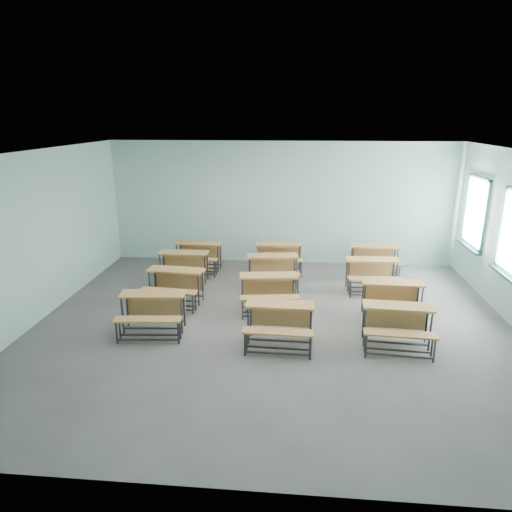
{
  "coord_description": "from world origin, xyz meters",
  "views": [
    {
      "loc": [
        0.4,
        -7.85,
        3.79
      ],
      "look_at": [
        -0.42,
        1.2,
        1.0
      ],
      "focal_mm": 32.0,
      "sensor_mm": 36.0,
      "label": 1
    }
  ],
  "objects_px": {
    "desk_unit_r0c0": "(152,307)",
    "desk_unit_r2c1": "(273,266)",
    "desk_unit_r0c2": "(398,321)",
    "desk_unit_r3c2": "(375,256)",
    "desk_unit_r3c0": "(198,252)",
    "desk_unit_r2c2": "(373,270)",
    "desk_unit_r0c1": "(280,319)",
    "desk_unit_r1c0": "(174,282)",
    "desk_unit_r2c0": "(183,263)",
    "desk_unit_r3c1": "(279,253)",
    "desk_unit_r1c2": "(393,295)",
    "desk_unit_r1c1": "(269,288)"
  },
  "relations": [
    {
      "from": "desk_unit_r0c2",
      "to": "desk_unit_r2c0",
      "type": "xyz_separation_m",
      "value": [
        -4.39,
        2.78,
        0.0
      ]
    },
    {
      "from": "desk_unit_r3c0",
      "to": "desk_unit_r2c0",
      "type": "bearing_deg",
      "value": -97.14
    },
    {
      "from": "desk_unit_r1c1",
      "to": "desk_unit_r3c0",
      "type": "height_order",
      "value": "same"
    },
    {
      "from": "desk_unit_r1c0",
      "to": "desk_unit_r3c2",
      "type": "height_order",
      "value": "same"
    },
    {
      "from": "desk_unit_r0c0",
      "to": "desk_unit_r1c1",
      "type": "bearing_deg",
      "value": 25.13
    },
    {
      "from": "desk_unit_r1c0",
      "to": "desk_unit_r1c2",
      "type": "relative_size",
      "value": 1.03
    },
    {
      "from": "desk_unit_r0c1",
      "to": "desk_unit_r1c2",
      "type": "bearing_deg",
      "value": 32.55
    },
    {
      "from": "desk_unit_r0c0",
      "to": "desk_unit_r1c2",
      "type": "bearing_deg",
      "value": 7.55
    },
    {
      "from": "desk_unit_r1c1",
      "to": "desk_unit_r3c1",
      "type": "bearing_deg",
      "value": 80.3
    },
    {
      "from": "desk_unit_r2c0",
      "to": "desk_unit_r1c0",
      "type": "bearing_deg",
      "value": -84.05
    },
    {
      "from": "desk_unit_r1c0",
      "to": "desk_unit_r1c2",
      "type": "height_order",
      "value": "same"
    },
    {
      "from": "desk_unit_r3c2",
      "to": "desk_unit_r2c1",
      "type": "bearing_deg",
      "value": -155.51
    },
    {
      "from": "desk_unit_r0c2",
      "to": "desk_unit_r1c1",
      "type": "bearing_deg",
      "value": 152.87
    },
    {
      "from": "desk_unit_r0c2",
      "to": "desk_unit_r3c2",
      "type": "height_order",
      "value": "same"
    },
    {
      "from": "desk_unit_r3c0",
      "to": "desk_unit_r2c2",
      "type": "bearing_deg",
      "value": -11.07
    },
    {
      "from": "desk_unit_r2c1",
      "to": "desk_unit_r3c0",
      "type": "xyz_separation_m",
      "value": [
        -1.97,
        0.97,
        0.0
      ]
    },
    {
      "from": "desk_unit_r0c0",
      "to": "desk_unit_r2c1",
      "type": "height_order",
      "value": "same"
    },
    {
      "from": "desk_unit_r1c2",
      "to": "desk_unit_r2c1",
      "type": "distance_m",
      "value": 2.86
    },
    {
      "from": "desk_unit_r1c1",
      "to": "desk_unit_r2c0",
      "type": "bearing_deg",
      "value": 138.72
    },
    {
      "from": "desk_unit_r0c2",
      "to": "desk_unit_r0c1",
      "type": "bearing_deg",
      "value": -173.29
    },
    {
      "from": "desk_unit_r2c2",
      "to": "desk_unit_r0c0",
      "type": "bearing_deg",
      "value": -152.24
    },
    {
      "from": "desk_unit_r0c2",
      "to": "desk_unit_r1c1",
      "type": "distance_m",
      "value": 2.64
    },
    {
      "from": "desk_unit_r0c0",
      "to": "desk_unit_r2c0",
      "type": "xyz_separation_m",
      "value": [
        -0.09,
        2.61,
        0.0
      ]
    },
    {
      "from": "desk_unit_r0c1",
      "to": "desk_unit_r1c2",
      "type": "distance_m",
      "value": 2.48
    },
    {
      "from": "desk_unit_r3c1",
      "to": "desk_unit_r2c0",
      "type": "bearing_deg",
      "value": -159.83
    },
    {
      "from": "desk_unit_r3c1",
      "to": "desk_unit_r2c2",
      "type": "bearing_deg",
      "value": -32.28
    },
    {
      "from": "desk_unit_r2c1",
      "to": "desk_unit_r3c1",
      "type": "bearing_deg",
      "value": 77.6
    },
    {
      "from": "desk_unit_r1c0",
      "to": "desk_unit_r2c0",
      "type": "distance_m",
      "value": 1.26
    },
    {
      "from": "desk_unit_r2c2",
      "to": "desk_unit_r2c1",
      "type": "bearing_deg",
      "value": 175.81
    },
    {
      "from": "desk_unit_r1c1",
      "to": "desk_unit_r3c0",
      "type": "xyz_separation_m",
      "value": [
        -1.96,
        2.33,
        0.0
      ]
    },
    {
      "from": "desk_unit_r0c2",
      "to": "desk_unit_r1c1",
      "type": "height_order",
      "value": "same"
    },
    {
      "from": "desk_unit_r0c0",
      "to": "desk_unit_r2c2",
      "type": "height_order",
      "value": "same"
    },
    {
      "from": "desk_unit_r0c0",
      "to": "desk_unit_r1c1",
      "type": "relative_size",
      "value": 0.98
    },
    {
      "from": "desk_unit_r1c2",
      "to": "desk_unit_r2c0",
      "type": "bearing_deg",
      "value": 162.2
    },
    {
      "from": "desk_unit_r2c0",
      "to": "desk_unit_r0c2",
      "type": "bearing_deg",
      "value": -32.41
    },
    {
      "from": "desk_unit_r2c0",
      "to": "desk_unit_r3c1",
      "type": "xyz_separation_m",
      "value": [
        2.22,
        1.0,
        0.0
      ]
    },
    {
      "from": "desk_unit_r1c0",
      "to": "desk_unit_r3c1",
      "type": "xyz_separation_m",
      "value": [
        2.09,
        2.26,
        0.0
      ]
    },
    {
      "from": "desk_unit_r1c0",
      "to": "desk_unit_r3c0",
      "type": "distance_m",
      "value": 2.16
    },
    {
      "from": "desk_unit_r1c0",
      "to": "desk_unit_r2c2",
      "type": "distance_m",
      "value": 4.38
    },
    {
      "from": "desk_unit_r0c1",
      "to": "desk_unit_r2c2",
      "type": "distance_m",
      "value": 3.37
    },
    {
      "from": "desk_unit_r0c0",
      "to": "desk_unit_r3c0",
      "type": "distance_m",
      "value": 3.52
    },
    {
      "from": "desk_unit_r1c2",
      "to": "desk_unit_r0c2",
      "type": "bearing_deg",
      "value": -95.31
    },
    {
      "from": "desk_unit_r2c2",
      "to": "desk_unit_r3c1",
      "type": "xyz_separation_m",
      "value": [
        -2.15,
        1.15,
        0.0
      ]
    },
    {
      "from": "desk_unit_r0c2",
      "to": "desk_unit_r3c1",
      "type": "distance_m",
      "value": 4.36
    },
    {
      "from": "desk_unit_r2c1",
      "to": "desk_unit_r3c0",
      "type": "relative_size",
      "value": 1.05
    },
    {
      "from": "desk_unit_r0c0",
      "to": "desk_unit_r0c1",
      "type": "height_order",
      "value": "same"
    },
    {
      "from": "desk_unit_r0c1",
      "to": "desk_unit_r2c1",
      "type": "height_order",
      "value": "same"
    },
    {
      "from": "desk_unit_r0c0",
      "to": "desk_unit_r0c2",
      "type": "bearing_deg",
      "value": -7.35
    },
    {
      "from": "desk_unit_r1c0",
      "to": "desk_unit_r2c0",
      "type": "height_order",
      "value": "same"
    },
    {
      "from": "desk_unit_r0c2",
      "to": "desk_unit_r2c2",
      "type": "bearing_deg",
      "value": 94.13
    }
  ]
}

